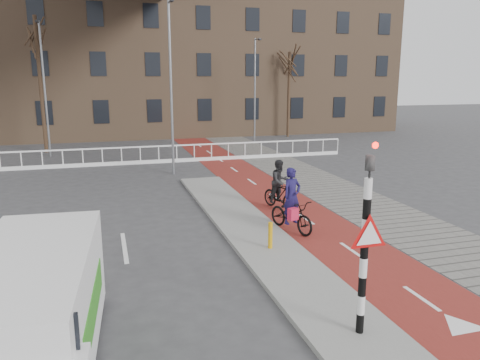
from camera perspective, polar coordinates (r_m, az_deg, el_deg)
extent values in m
plane|color=#38383A|center=(11.10, 11.70, -12.73)|extent=(120.00, 120.00, 0.00)
cube|color=maroon|center=(20.41, 2.30, -0.80)|extent=(2.50, 60.00, 0.01)
cube|color=slate|center=(21.45, 9.41, -0.31)|extent=(3.00, 60.00, 0.01)
cube|color=gray|center=(14.25, 1.61, -6.47)|extent=(1.80, 16.00, 0.12)
cylinder|color=black|center=(8.63, 14.86, -9.16)|extent=(0.14, 0.14, 2.88)
imported|color=black|center=(8.15, 15.58, 2.98)|extent=(0.13, 0.16, 0.80)
cylinder|color=#FF0C05|center=(8.00, 16.18, 4.08)|extent=(0.11, 0.02, 0.11)
cylinder|color=#CE940B|center=(12.78, 3.72, -6.74)|extent=(0.12, 0.12, 0.73)
imported|color=black|center=(14.56, 6.28, -4.26)|extent=(1.22, 2.02, 1.00)
imported|color=#191344|center=(14.39, 6.34, -1.93)|extent=(0.73, 0.59, 1.74)
cube|color=#C51B3F|center=(13.97, 6.48, -4.14)|extent=(0.34, 0.27, 0.35)
imported|color=black|center=(16.89, 4.83, -1.89)|extent=(1.04, 1.71, 1.00)
imported|color=black|center=(16.77, 4.86, -0.16)|extent=(0.92, 0.83, 1.56)
cube|color=silver|center=(8.41, -23.97, -14.16)|extent=(2.18, 4.74, 1.85)
cube|color=#2E881D|center=(8.36, -17.37, -14.53)|extent=(0.23, 2.95, 0.55)
cube|color=black|center=(6.52, -26.54, -18.53)|extent=(1.66, 0.17, 0.90)
cylinder|color=black|center=(10.28, -26.25, -13.99)|extent=(0.28, 0.66, 0.65)
cylinder|color=black|center=(10.00, -17.24, -13.96)|extent=(0.28, 0.66, 0.65)
cube|color=silver|center=(26.08, -16.49, 3.71)|extent=(28.00, 0.08, 0.08)
cube|color=silver|center=(26.22, -16.38, 1.88)|extent=(28.00, 0.10, 0.20)
cube|color=#7F6047|center=(40.88, -14.14, 13.93)|extent=(46.00, 10.00, 12.00)
cylinder|color=#302115|center=(31.87, -23.13, 10.53)|extent=(0.23, 0.23, 8.32)
cylinder|color=#302115|center=(37.62, 5.95, 10.27)|extent=(0.21, 0.21, 6.59)
cylinder|color=slate|center=(22.81, -8.40, 10.73)|extent=(0.12, 0.12, 8.09)
cylinder|color=slate|center=(29.98, -22.69, 10.01)|extent=(0.12, 0.12, 7.79)
cylinder|color=slate|center=(34.12, 1.82, 10.74)|extent=(0.12, 0.12, 7.34)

